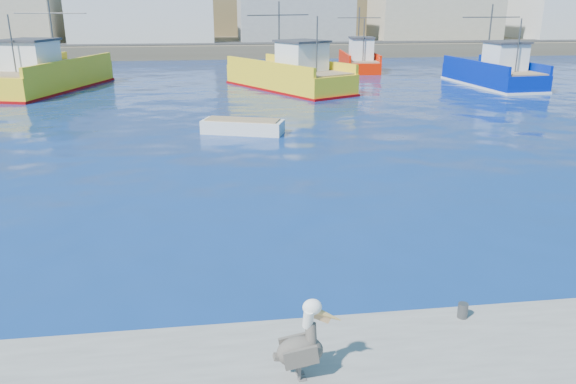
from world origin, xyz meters
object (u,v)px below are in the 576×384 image
object	(u,v)px
trawler_blue	(494,74)
pelican	(302,345)
trawler_yellow_a	(46,75)
skiff_mid	(243,128)
trawler_yellow_b	(290,76)
boat_orange	(359,60)

from	to	relation	value
trawler_blue	pelican	world-z (taller)	trawler_blue
pelican	trawler_yellow_a	bearing A→B (deg)	109.91
skiff_mid	pelican	bearing A→B (deg)	-90.70
trawler_yellow_b	skiff_mid	distance (m)	15.90
trawler_yellow_a	trawler_blue	xyz separation A→B (m)	(35.35, -2.34, -0.14)
trawler_yellow_a	boat_orange	world-z (taller)	trawler_yellow_a
trawler_blue	pelican	xyz separation A→B (m)	(-21.54, -35.79, 0.10)
trawler_yellow_a	trawler_blue	distance (m)	35.43
boat_orange	pelican	bearing A→B (deg)	-105.71
trawler_blue	pelican	distance (m)	41.77
trawler_blue	boat_orange	distance (m)	14.70
trawler_yellow_b	trawler_blue	xyz separation A→B (m)	(16.69, -0.23, -0.08)
trawler_yellow_b	boat_orange	bearing A→B (deg)	54.34
skiff_mid	pelican	distance (m)	20.83
trawler_yellow_a	skiff_mid	distance (m)	22.33
trawler_yellow_a	pelican	size ratio (longest dim) A/B	9.86
trawler_yellow_b	pelican	size ratio (longest dim) A/B	8.97
trawler_blue	skiff_mid	world-z (taller)	trawler_blue
trawler_yellow_a	pelican	distance (m)	40.55
skiff_mid	boat_orange	bearing A→B (deg)	64.07
trawler_yellow_a	trawler_blue	world-z (taller)	trawler_yellow_a
skiff_mid	trawler_yellow_a	bearing A→B (deg)	129.09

